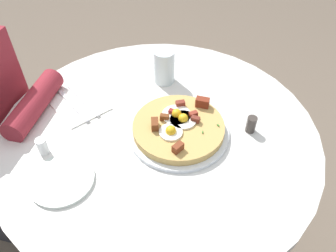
{
  "coord_description": "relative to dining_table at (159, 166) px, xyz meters",
  "views": [
    {
      "loc": [
        -0.19,
        0.65,
        1.41
      ],
      "look_at": [
        -0.03,
        -0.0,
        0.73
      ],
      "focal_mm": 35.84,
      "sensor_mm": 36.0,
      "label": 1
    }
  ],
  "objects": [
    {
      "name": "fork",
      "position": [
        0.28,
        -0.03,
        0.17
      ],
      "size": [
        0.15,
        0.12,
        0.0
      ],
      "primitive_type": "cube",
      "rotation": [
        0.0,
        0.0,
        2.5
      ],
      "color": "silver",
      "rests_on": "napkin"
    },
    {
      "name": "knife",
      "position": [
        0.26,
        -0.06,
        0.17
      ],
      "size": [
        0.15,
        0.12,
        0.0
      ],
      "primitive_type": "cube",
      "rotation": [
        0.0,
        0.0,
        2.5
      ],
      "color": "silver",
      "rests_on": "napkin"
    },
    {
      "name": "napkin",
      "position": [
        0.27,
        -0.05,
        0.17
      ],
      "size": [
        0.22,
        0.21,
        0.0
      ],
      "primitive_type": "cube",
      "rotation": [
        0.0,
        0.0,
        2.5
      ],
      "color": "white",
      "rests_on": "dining_table"
    },
    {
      "name": "pizza_plate",
      "position": [
        -0.06,
        -0.0,
        0.17
      ],
      "size": [
        0.29,
        0.29,
        0.01
      ],
      "primitive_type": "cylinder",
      "color": "white",
      "rests_on": "dining_table"
    },
    {
      "name": "dining_table",
      "position": [
        0.0,
        0.0,
        0.0
      ],
      "size": [
        0.92,
        0.92,
        0.71
      ],
      "color": "silver",
      "rests_on": "ground_plane"
    },
    {
      "name": "bread_plate",
      "position": [
        0.19,
        0.23,
        0.17
      ],
      "size": [
        0.16,
        0.16,
        0.01
      ],
      "primitive_type": "cylinder",
      "color": "silver",
      "rests_on": "dining_table"
    },
    {
      "name": "ground_plane",
      "position": [
        0.0,
        0.0,
        -0.54
      ],
      "size": [
        6.0,
        6.0,
        0.0
      ],
      "primitive_type": "plane",
      "color": "#6B5B4C"
    },
    {
      "name": "water_glass",
      "position": [
        0.04,
        -0.23,
        0.23
      ],
      "size": [
        0.07,
        0.07,
        0.11
      ],
      "primitive_type": "cylinder",
      "color": "silver",
      "rests_on": "dining_table"
    },
    {
      "name": "salt_shaker",
      "position": [
        0.27,
        0.15,
        0.19
      ],
      "size": [
        0.03,
        0.03,
        0.05
      ],
      "primitive_type": "cylinder",
      "color": "white",
      "rests_on": "dining_table"
    },
    {
      "name": "pepper_shaker",
      "position": [
        -0.26,
        -0.06,
        0.19
      ],
      "size": [
        0.03,
        0.03,
        0.05
      ],
      "primitive_type": "cylinder",
      "color": "#3F3833",
      "rests_on": "dining_table"
    },
    {
      "name": "breakfast_pizza",
      "position": [
        -0.06,
        -0.0,
        0.19
      ],
      "size": [
        0.26,
        0.26,
        0.05
      ],
      "color": "tan",
      "rests_on": "pizza_plate"
    }
  ]
}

